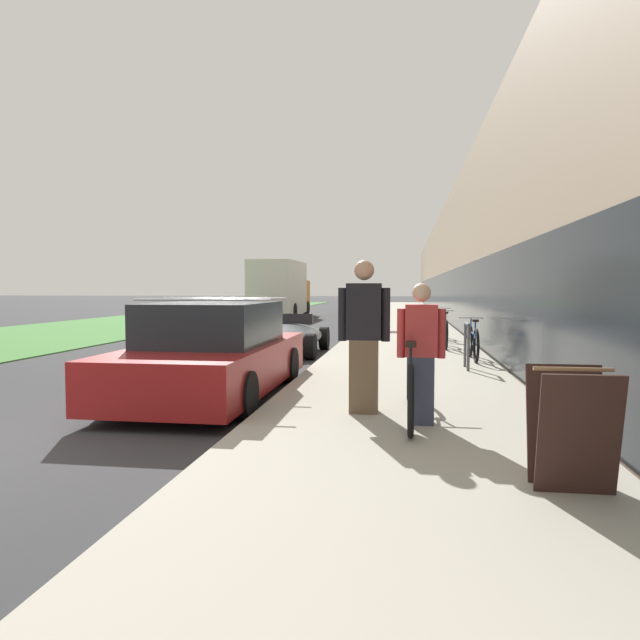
% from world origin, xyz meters
% --- Properties ---
extents(sidewalk_slab, '(3.56, 70.00, 0.15)m').
position_xyz_m(sidewalk_slab, '(4.97, 21.00, 0.07)').
color(sidewalk_slab, '#A39E8E').
rests_on(sidewalk_slab, ground).
extents(storefront_facade, '(10.01, 70.00, 5.65)m').
position_xyz_m(storefront_facade, '(11.78, 29.00, 2.82)').
color(storefront_facade, gray).
rests_on(storefront_facade, ground).
extents(lawn_strip, '(7.76, 70.00, 0.03)m').
position_xyz_m(lawn_strip, '(-7.47, 25.00, 0.01)').
color(lawn_strip, '#3D7533').
rests_on(lawn_strip, ground).
extents(tandem_bicycle, '(0.52, 2.58, 0.92)m').
position_xyz_m(tandem_bicycle, '(5.01, 2.29, 0.54)').
color(tandem_bicycle, black).
rests_on(tandem_bicycle, sidewalk_slab).
extents(person_rider, '(0.52, 0.20, 1.52)m').
position_xyz_m(person_rider, '(5.13, 1.97, 0.91)').
color(person_rider, '#33384C').
rests_on(person_rider, sidewalk_slab).
extents(person_bystander, '(0.61, 0.24, 1.80)m').
position_xyz_m(person_bystander, '(4.48, 2.44, 1.05)').
color(person_bystander, brown).
rests_on(person_bystander, sidewalk_slab).
extents(bike_rack_hoop, '(0.05, 0.60, 0.84)m').
position_xyz_m(bike_rack_hoop, '(6.07, 6.36, 0.66)').
color(bike_rack_hoop, '#4C4C51').
rests_on(bike_rack_hoop, sidewalk_slab).
extents(cruiser_bike_nearest, '(0.52, 1.72, 0.86)m').
position_xyz_m(cruiser_bike_nearest, '(6.34, 7.72, 0.51)').
color(cruiser_bike_nearest, black).
rests_on(cruiser_bike_nearest, sidewalk_slab).
extents(cruiser_bike_middle, '(0.52, 1.83, 0.91)m').
position_xyz_m(cruiser_bike_middle, '(5.93, 10.14, 0.53)').
color(cruiser_bike_middle, black).
rests_on(cruiser_bike_middle, sidewalk_slab).
extents(cruiser_bike_farthest, '(0.52, 1.73, 0.90)m').
position_xyz_m(cruiser_bike_farthest, '(6.02, 12.44, 0.53)').
color(cruiser_bike_farthest, black).
rests_on(cruiser_bike_farthest, sidewalk_slab).
extents(sandwich_board_sign, '(0.56, 0.56, 0.90)m').
position_xyz_m(sandwich_board_sign, '(6.16, 0.09, 0.60)').
color(sandwich_board_sign, '#331E19').
rests_on(sandwich_board_sign, sidewalk_slab).
extents(parked_sedan_curbside, '(1.99, 4.60, 1.47)m').
position_xyz_m(parked_sedan_curbside, '(2.13, 3.88, 0.64)').
color(parked_sedan_curbside, maroon).
rests_on(parked_sedan_curbside, ground).
extents(vintage_roadster_curbside, '(1.86, 3.83, 0.97)m').
position_xyz_m(vintage_roadster_curbside, '(2.03, 9.50, 0.42)').
color(vintage_roadster_curbside, '#4C5156').
rests_on(vintage_roadster_curbside, ground).
extents(moving_truck, '(2.34, 6.83, 3.06)m').
position_xyz_m(moving_truck, '(-1.85, 26.52, 1.54)').
color(moving_truck, orange).
rests_on(moving_truck, ground).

